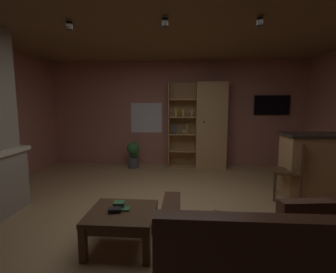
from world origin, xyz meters
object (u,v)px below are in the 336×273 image
object	(u,v)px
kitchen_bar_counter	(331,165)
table_book_2	(119,203)
leather_couch	(262,263)
dining_chair	(294,168)
coffee_table	(122,218)
potted_floor_plant	(133,153)
table_book_0	(124,209)
table_book_1	(115,209)
wall_mounted_tv	(272,105)
bookshelf_cabinet	(207,126)

from	to	relation	value
kitchen_bar_counter	table_book_2	xyz separation A→B (m)	(-3.11, -1.63, -0.07)
leather_couch	dining_chair	distance (m)	2.41
coffee_table	potted_floor_plant	world-z (taller)	potted_floor_plant
kitchen_bar_counter	table_book_2	size ratio (longest dim) A/B	13.26
table_book_0	table_book_1	xyz separation A→B (m)	(-0.09, -0.07, 0.02)
kitchen_bar_counter	table_book_2	bearing A→B (deg)	-152.30
table_book_0	wall_mounted_tv	xyz separation A→B (m)	(2.70, 3.68, 1.09)
table_book_1	table_book_0	bearing A→B (deg)	38.73
table_book_1	potted_floor_plant	bearing A→B (deg)	98.84
kitchen_bar_counter	table_book_0	size ratio (longest dim) A/B	12.91
leather_couch	table_book_2	bearing A→B (deg)	151.88
bookshelf_cabinet	table_book_0	world-z (taller)	bookshelf_cabinet
potted_floor_plant	kitchen_bar_counter	bearing A→B (deg)	-23.94
potted_floor_plant	wall_mounted_tv	size ratio (longest dim) A/B	0.76
coffee_table	wall_mounted_tv	xyz separation A→B (m)	(2.72, 3.71, 1.18)
potted_floor_plant	wall_mounted_tv	bearing A→B (deg)	6.63
wall_mounted_tv	dining_chair	bearing A→B (deg)	-98.77
potted_floor_plant	table_book_2	bearing A→B (deg)	-80.53
bookshelf_cabinet	table_book_1	xyz separation A→B (m)	(-1.24, -3.54, -0.58)
table_book_0	leather_couch	bearing A→B (deg)	-27.94
kitchen_bar_counter	wall_mounted_tv	distance (m)	2.26
dining_chair	potted_floor_plant	bearing A→B (deg)	148.30
kitchen_bar_counter	table_book_2	distance (m)	3.52
potted_floor_plant	wall_mounted_tv	distance (m)	3.53
table_book_1	wall_mounted_tv	xyz separation A→B (m)	(2.79, 3.75, 1.07)
leather_couch	kitchen_bar_counter	bearing A→B (deg)	52.56
dining_chair	wall_mounted_tv	world-z (taller)	wall_mounted_tv
dining_chair	leather_couch	bearing A→B (deg)	-117.40
kitchen_bar_counter	dining_chair	distance (m)	0.72
kitchen_bar_counter	table_book_2	world-z (taller)	kitchen_bar_counter
table_book_2	wall_mounted_tv	xyz separation A→B (m)	(2.77, 3.64, 1.04)
potted_floor_plant	leather_couch	bearing A→B (deg)	-64.80
bookshelf_cabinet	coffee_table	distance (m)	3.76
coffee_table	table_book_2	world-z (taller)	table_book_2
leather_couch	potted_floor_plant	distance (m)	4.38
kitchen_bar_counter	bookshelf_cabinet	bearing A→B (deg)	136.44
dining_chair	potted_floor_plant	size ratio (longest dim) A/B	1.45
bookshelf_cabinet	table_book_2	distance (m)	3.69
bookshelf_cabinet	leather_couch	world-z (taller)	bookshelf_cabinet
table_book_2	dining_chair	xyz separation A→B (m)	(2.43, 1.42, 0.07)
table_book_2	wall_mounted_tv	bearing A→B (deg)	52.77
kitchen_bar_counter	coffee_table	distance (m)	3.52
kitchen_bar_counter	leather_couch	bearing A→B (deg)	-127.44
table_book_0	kitchen_bar_counter	bearing A→B (deg)	28.78
kitchen_bar_counter	potted_floor_plant	distance (m)	4.01
coffee_table	potted_floor_plant	xyz separation A→B (m)	(-0.59, 3.32, 0.03)
coffee_table	table_book_1	distance (m)	0.14
table_book_2	potted_floor_plant	xyz separation A→B (m)	(-0.54, 3.26, -0.11)
table_book_0	wall_mounted_tv	world-z (taller)	wall_mounted_tv
dining_chair	wall_mounted_tv	distance (m)	2.45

